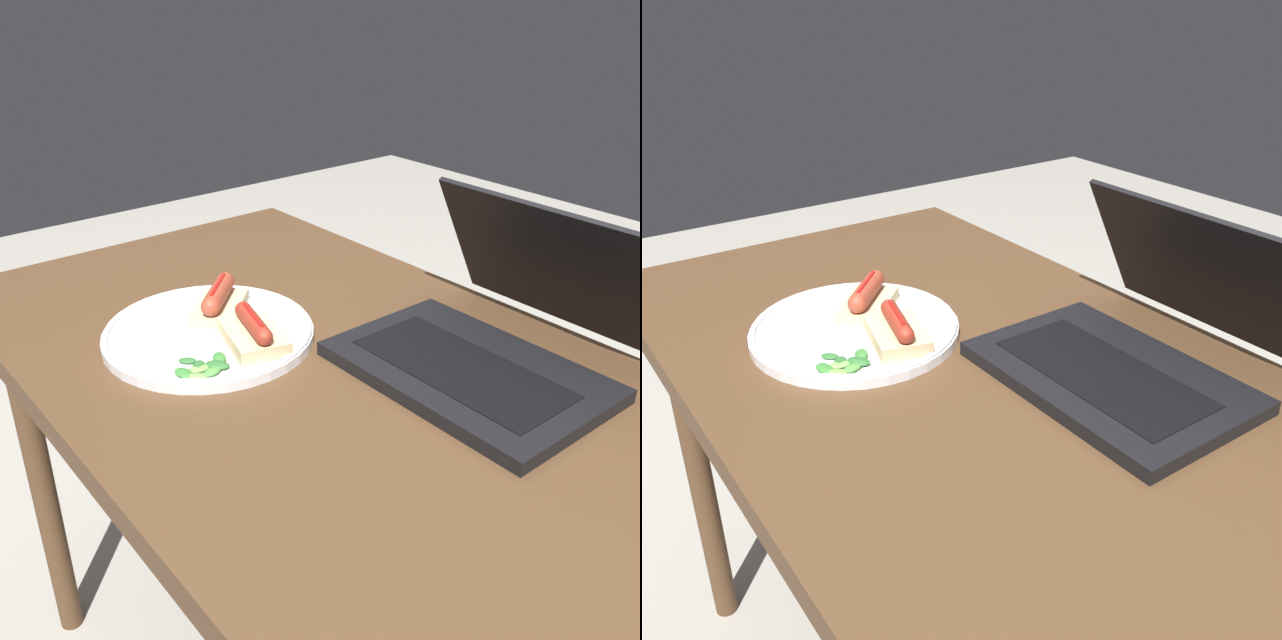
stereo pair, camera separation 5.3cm
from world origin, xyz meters
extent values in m
cube|color=#4C331E|center=(0.00, 0.00, 0.72)|extent=(1.28, 0.65, 0.04)
cylinder|color=#4C331E|center=(-0.57, 0.25, 0.35)|extent=(0.04, 0.04, 0.70)
cylinder|color=#4C331E|center=(-0.57, -0.25, 0.35)|extent=(0.04, 0.04, 0.70)
cube|color=black|center=(0.06, 0.11, 0.75)|extent=(0.32, 0.21, 0.02)
cube|color=black|center=(0.06, 0.10, 0.76)|extent=(0.26, 0.12, 0.00)
cube|color=black|center=(0.06, 0.27, 0.85)|extent=(0.32, 0.10, 0.18)
cube|color=#0C1433|center=(0.06, 0.26, 0.85)|extent=(0.29, 0.09, 0.16)
cylinder|color=silver|center=(-0.22, -0.08, 0.75)|extent=(0.28, 0.28, 0.01)
torus|color=silver|center=(-0.22, -0.08, 0.75)|extent=(0.28, 0.28, 0.01)
cube|color=#D6B784|center=(-0.26, -0.04, 0.76)|extent=(0.12, 0.12, 0.02)
cylinder|color=#9E3D28|center=(-0.26, -0.04, 0.78)|extent=(0.08, 0.08, 0.03)
sphere|color=#9E3D28|center=(-0.29, -0.01, 0.78)|extent=(0.03, 0.03, 0.03)
sphere|color=#9E3D28|center=(-0.23, -0.07, 0.78)|extent=(0.03, 0.03, 0.03)
cylinder|color=red|center=(-0.26, -0.04, 0.80)|extent=(0.05, 0.06, 0.01)
cube|color=#D6B784|center=(-0.15, -0.06, 0.76)|extent=(0.12, 0.09, 0.02)
cylinder|color=maroon|center=(-0.15, -0.06, 0.78)|extent=(0.09, 0.04, 0.02)
sphere|color=maroon|center=(-0.19, -0.05, 0.78)|extent=(0.02, 0.02, 0.02)
sphere|color=maroon|center=(-0.11, -0.07, 0.78)|extent=(0.02, 0.02, 0.02)
cylinder|color=red|center=(-0.15, -0.06, 0.79)|extent=(0.07, 0.02, 0.00)
ellipsoid|color=#2D662D|center=(-0.13, -0.13, 0.76)|extent=(0.04, 0.03, 0.01)
ellipsoid|color=#387A33|center=(-0.14, -0.12, 0.76)|extent=(0.03, 0.03, 0.01)
ellipsoid|color=#387A33|center=(-0.14, -0.17, 0.76)|extent=(0.03, 0.02, 0.01)
ellipsoid|color=#2D662D|center=(-0.16, -0.15, 0.76)|extent=(0.03, 0.03, 0.01)
ellipsoid|color=#4C8E3D|center=(-0.12, -0.14, 0.76)|extent=(0.02, 0.03, 0.01)
ellipsoid|color=#4C8E3D|center=(-0.14, -0.16, 0.75)|extent=(0.02, 0.01, 0.00)
ellipsoid|color=#709E4C|center=(-0.15, -0.11, 0.76)|extent=(0.02, 0.02, 0.01)
ellipsoid|color=#709E4C|center=(-0.12, -0.16, 0.76)|extent=(0.03, 0.03, 0.01)
ellipsoid|color=#709E4C|center=(-0.14, -0.15, 0.76)|extent=(0.02, 0.03, 0.01)
ellipsoid|color=#2D662D|center=(-0.14, -0.14, 0.76)|extent=(0.03, 0.03, 0.01)
camera|label=1|loc=(0.54, -0.50, 1.20)|focal=40.00mm
camera|label=2|loc=(0.57, -0.46, 1.20)|focal=40.00mm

